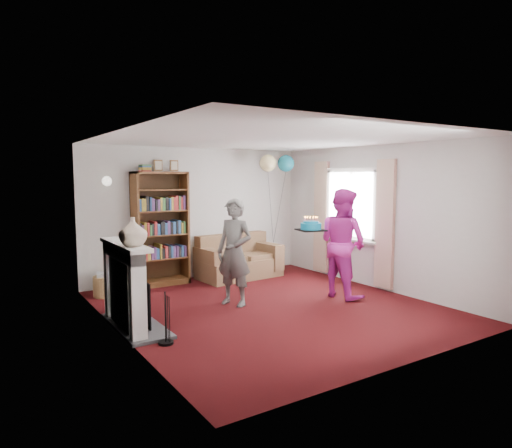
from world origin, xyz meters
TOP-DOWN VIEW (x-y plane):
  - ground at (0.00, 0.00)m, footprint 5.00×5.00m
  - wall_back at (0.00, 2.51)m, footprint 4.50×0.02m
  - wall_left at (-2.26, 0.00)m, footprint 0.02×5.00m
  - wall_right at (2.26, 0.00)m, footprint 0.02×5.00m
  - ceiling at (0.00, 0.00)m, footprint 4.50×5.00m
  - fireplace at (-2.09, 0.19)m, footprint 0.55×1.80m
  - window_bay at (2.21, 0.60)m, footprint 0.14×2.02m
  - wall_sconce at (-1.75, 2.36)m, footprint 0.16×0.23m
  - bookcase at (-0.85, 2.30)m, footprint 0.97×0.42m
  - sofa at (0.63, 2.06)m, footprint 1.57×0.83m
  - wicker_basket at (-1.90, 1.99)m, footprint 0.44×0.44m
  - person_striped at (-0.39, 0.42)m, footprint 0.61×0.71m
  - person_magenta at (1.34, -0.11)m, footprint 0.74×0.91m
  - birthday_cake at (0.80, 0.05)m, footprint 0.40×0.40m
  - balloons at (1.51, 1.99)m, footprint 0.78×0.36m
  - mantel_vase at (-2.12, -0.15)m, footprint 0.42×0.42m

SIDE VIEW (x-z plane):
  - ground at x=0.00m, z-range 0.00..0.00m
  - wicker_basket at x=-1.90m, z-range -0.02..0.38m
  - sofa at x=0.63m, z-range -0.10..0.73m
  - fireplace at x=-2.09m, z-range -0.05..1.07m
  - person_striped at x=-0.39m, z-range 0.00..1.63m
  - person_magenta at x=1.34m, z-range 0.00..1.76m
  - bookcase at x=-0.85m, z-range -0.13..2.12m
  - birthday_cake at x=0.80m, z-range 1.06..1.28m
  - window_bay at x=2.21m, z-range 0.10..2.30m
  - wall_back at x=0.00m, z-range 0.00..2.50m
  - wall_left at x=-2.26m, z-range 0.00..2.50m
  - wall_right at x=2.26m, z-range 0.00..2.50m
  - mantel_vase at x=-2.12m, z-range 1.12..1.48m
  - wall_sconce at x=-1.75m, z-range 1.80..1.96m
  - balloons at x=1.51m, z-range 1.35..3.09m
  - ceiling at x=0.00m, z-range 2.50..2.51m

